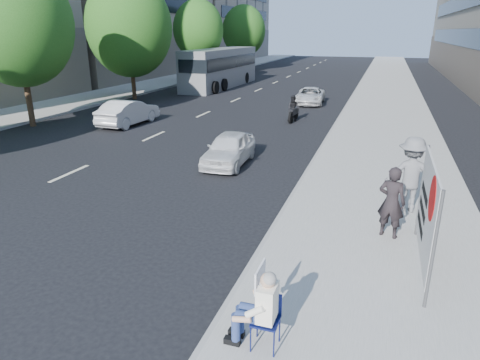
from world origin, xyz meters
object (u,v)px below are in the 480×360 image
at_px(motorcycle, 294,110).
at_px(bus, 221,68).
at_px(jogger, 411,175).
at_px(protest_banner, 427,210).
at_px(seated_protester, 259,304).
at_px(white_sedan_far, 310,96).
at_px(pedestrian_woman, 391,202).
at_px(white_sedan_near, 229,149).
at_px(white_sedan_mid, 128,112).

relative_size(motorcycle, bus, 0.17).
xyz_separation_m(jogger, protest_banner, (0.15, -2.98, 0.23)).
relative_size(jogger, bus, 0.17).
bearing_deg(seated_protester, jogger, 69.64).
relative_size(seated_protester, white_sedan_far, 0.33).
distance_m(seated_protester, pedestrian_woman, 4.92).
bearing_deg(motorcycle, white_sedan_near, -89.08).
distance_m(protest_banner, white_sedan_mid, 17.73).
relative_size(jogger, white_sedan_far, 0.52).
relative_size(protest_banner, white_sedan_mid, 0.76).
distance_m(white_sedan_near, bus, 23.89).
xyz_separation_m(seated_protester, motorcycle, (-3.21, 18.06, -0.24)).
xyz_separation_m(protest_banner, bus, (-15.12, 28.17, 0.23)).
xyz_separation_m(jogger, white_sedan_mid, (-13.70, 8.05, -0.50)).
height_order(motorcycle, bus, bus).
xyz_separation_m(seated_protester, protest_banner, (2.49, 3.32, 0.53)).
relative_size(seated_protester, white_sedan_mid, 0.32).
bearing_deg(bus, jogger, -57.58).
relative_size(seated_protester, motorcycle, 0.64).
bearing_deg(pedestrian_woman, seated_protester, 84.59).
relative_size(protest_banner, bus, 0.25).
bearing_deg(white_sedan_near, white_sedan_far, 85.78).
xyz_separation_m(seated_protester, pedestrian_woman, (1.87, 4.54, 0.14)).
height_order(white_sedan_mid, motorcycle, motorcycle).
bearing_deg(jogger, protest_banner, 87.65).
height_order(protest_banner, white_sedan_far, protest_banner).
xyz_separation_m(protest_banner, white_sedan_far, (-5.86, 21.05, -0.85)).
relative_size(jogger, pedestrian_woman, 1.19).
relative_size(pedestrian_woman, bus, 0.14).
bearing_deg(motorcycle, white_sedan_mid, -150.50).
height_order(jogger, bus, bus).
bearing_deg(motorcycle, bus, 130.08).
distance_m(pedestrian_woman, motorcycle, 14.45).
bearing_deg(white_sedan_far, jogger, -76.40).
distance_m(pedestrian_woman, white_sedan_mid, 16.48).
bearing_deg(white_sedan_mid, bus, -83.36).
bearing_deg(protest_banner, jogger, 92.92).
distance_m(white_sedan_mid, white_sedan_far, 12.83).
distance_m(protest_banner, white_sedan_far, 21.87).
height_order(white_sedan_near, white_sedan_far, white_sedan_near).
distance_m(protest_banner, motorcycle, 15.82).
bearing_deg(protest_banner, motorcycle, 111.15).
distance_m(jogger, white_sedan_near, 6.89).
bearing_deg(jogger, white_sedan_mid, -35.69).
relative_size(white_sedan_near, white_sedan_far, 0.88).
xyz_separation_m(white_sedan_mid, bus, (-1.26, 17.14, 0.97)).
xyz_separation_m(seated_protester, jogger, (2.34, 6.30, 0.30)).
bearing_deg(white_sedan_far, motorcycle, -92.53).
bearing_deg(motorcycle, protest_banner, -63.81).
height_order(seated_protester, protest_banner, protest_banner).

